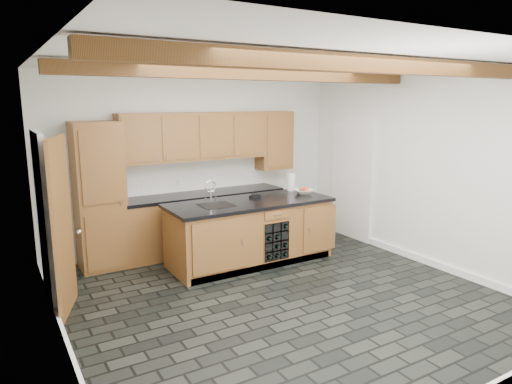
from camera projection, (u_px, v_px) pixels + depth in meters
ground at (282, 296)px, 5.64m from camera, size 5.00×5.00×0.00m
room_shell at (254, 169)px, 5.75m from camera, size 5.01×5.00×5.00m
back_cabinetry at (183, 192)px, 7.15m from camera, size 3.65×0.62×2.20m
island at (251, 232)px, 6.79m from camera, size 2.48×0.96×0.93m
faucet at (215, 202)px, 6.45m from camera, size 0.45×0.40×0.34m
kitchen_scale at (255, 196)px, 6.94m from camera, size 0.20×0.16×0.05m
fruit_bowl at (304, 192)px, 7.21m from camera, size 0.38×0.38×0.07m
fruit_cluster at (304, 189)px, 7.21m from camera, size 0.16×0.17×0.07m
paper_towel at (291, 182)px, 7.47m from camera, size 0.13×0.13×0.28m
mug at (124, 198)px, 6.69m from camera, size 0.10×0.10×0.09m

